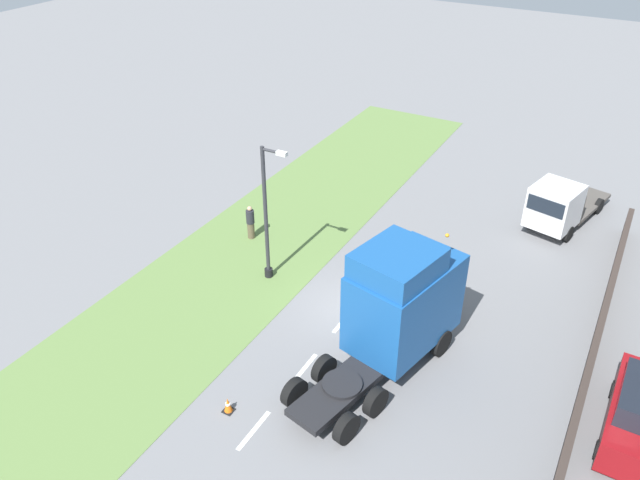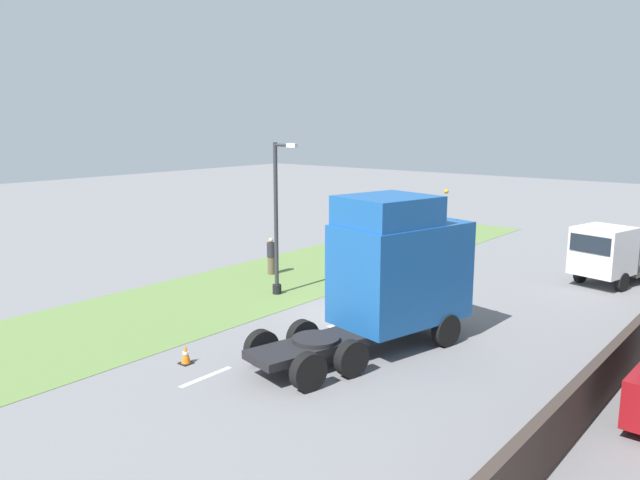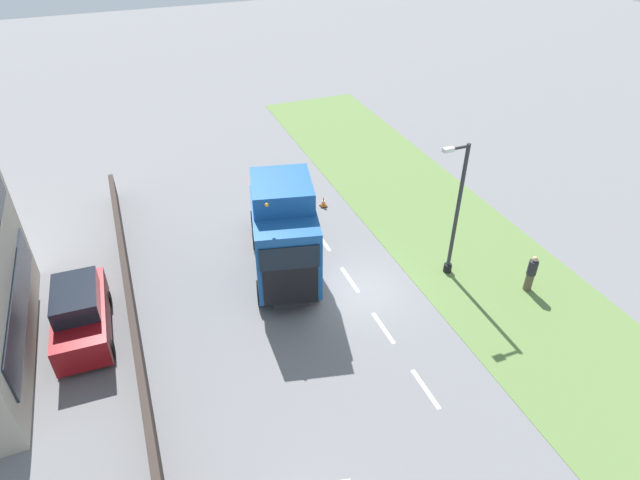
{
  "view_description": "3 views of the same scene",
  "coord_description": "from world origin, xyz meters",
  "px_view_note": "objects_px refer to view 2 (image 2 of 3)",
  "views": [
    {
      "loc": [
        8.58,
        -18.11,
        15.97
      ],
      "look_at": [
        -1.76,
        0.48,
        2.59
      ],
      "focal_mm": 35.0,
      "sensor_mm": 36.0,
      "label": 1
    },
    {
      "loc": [
        12.76,
        -17.73,
        6.98
      ],
      "look_at": [
        -1.7,
        0.01,
        2.62
      ],
      "focal_mm": 35.0,
      "sensor_mm": 36.0,
      "label": 2
    },
    {
      "loc": [
        7.85,
        15.69,
        14.79
      ],
      "look_at": [
        1.07,
        -1.54,
        1.84
      ],
      "focal_mm": 30.0,
      "sensor_mm": 36.0,
      "label": 3
    }
  ],
  "objects_px": {
    "lorry_cab": "(394,271)",
    "traffic_cone_lead": "(186,354)",
    "lamp_post": "(277,227)",
    "pedestrian": "(271,256)",
    "flatbed_truck": "(609,254)"
  },
  "relations": [
    {
      "from": "lorry_cab",
      "to": "traffic_cone_lead",
      "type": "xyz_separation_m",
      "value": [
        -3.82,
        -5.2,
        -2.12
      ]
    },
    {
      "from": "lamp_post",
      "to": "traffic_cone_lead",
      "type": "distance_m",
      "value": 8.18
    },
    {
      "from": "lamp_post",
      "to": "pedestrian",
      "type": "distance_m",
      "value": 3.95
    },
    {
      "from": "flatbed_truck",
      "to": "traffic_cone_lead",
      "type": "bearing_deg",
      "value": 81.32
    },
    {
      "from": "lorry_cab",
      "to": "pedestrian",
      "type": "height_order",
      "value": "lorry_cab"
    },
    {
      "from": "lorry_cab",
      "to": "traffic_cone_lead",
      "type": "bearing_deg",
      "value": -113.36
    },
    {
      "from": "lorry_cab",
      "to": "pedestrian",
      "type": "relative_size",
      "value": 4.49
    },
    {
      "from": "lorry_cab",
      "to": "traffic_cone_lead",
      "type": "height_order",
      "value": "lorry_cab"
    },
    {
      "from": "lamp_post",
      "to": "traffic_cone_lead",
      "type": "bearing_deg",
      "value": -67.4
    },
    {
      "from": "lamp_post",
      "to": "pedestrian",
      "type": "height_order",
      "value": "lamp_post"
    },
    {
      "from": "flatbed_truck",
      "to": "traffic_cone_lead",
      "type": "relative_size",
      "value": 11.18
    },
    {
      "from": "pedestrian",
      "to": "lamp_post",
      "type": "bearing_deg",
      "value": -41.75
    },
    {
      "from": "lamp_post",
      "to": "pedestrian",
      "type": "bearing_deg",
      "value": 138.25
    },
    {
      "from": "lamp_post",
      "to": "pedestrian",
      "type": "xyz_separation_m",
      "value": [
        -2.57,
        2.29,
        -1.94
      ]
    },
    {
      "from": "lorry_cab",
      "to": "lamp_post",
      "type": "distance_m",
      "value": 7.1
    }
  ]
}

